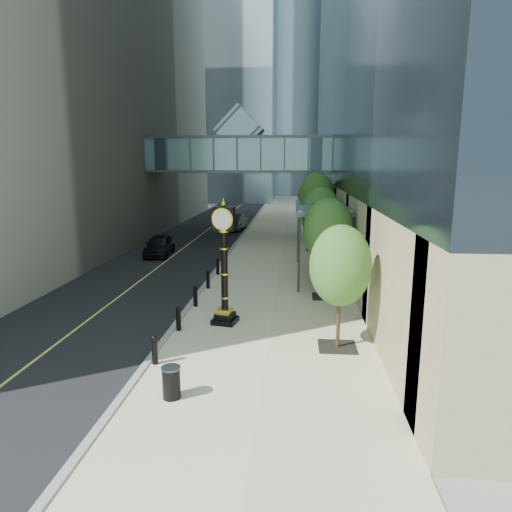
{
  "coord_description": "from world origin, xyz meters",
  "views": [
    {
      "loc": [
        1.94,
        -13.1,
        6.74
      ],
      "look_at": [
        0.28,
        6.34,
        2.77
      ],
      "focal_mm": 32.0,
      "sensor_mm": 36.0,
      "label": 1
    }
  ],
  "objects_px": {
    "trash_bin": "(171,383)",
    "car_far": "(235,222)",
    "pedestrian": "(333,278)",
    "street_clock": "(224,272)",
    "car_near": "(159,245)"
  },
  "relations": [
    {
      "from": "street_clock",
      "to": "car_far",
      "type": "xyz_separation_m",
      "value": [
        -3.25,
        27.91,
        -1.43
      ]
    },
    {
      "from": "street_clock",
      "to": "pedestrian",
      "type": "height_order",
      "value": "street_clock"
    },
    {
      "from": "trash_bin",
      "to": "car_near",
      "type": "xyz_separation_m",
      "value": [
        -6.53,
        20.71,
        0.27
      ]
    },
    {
      "from": "pedestrian",
      "to": "car_far",
      "type": "relative_size",
      "value": 0.3
    },
    {
      "from": "trash_bin",
      "to": "car_far",
      "type": "height_order",
      "value": "car_far"
    },
    {
      "from": "trash_bin",
      "to": "car_near",
      "type": "bearing_deg",
      "value": 107.49
    },
    {
      "from": "street_clock",
      "to": "trash_bin",
      "type": "relative_size",
      "value": 5.74
    },
    {
      "from": "car_far",
      "to": "car_near",
      "type": "bearing_deg",
      "value": 80.16
    },
    {
      "from": "pedestrian",
      "to": "street_clock",
      "type": "bearing_deg",
      "value": 31.26
    },
    {
      "from": "car_near",
      "to": "car_far",
      "type": "distance_m",
      "value": 14.16
    },
    {
      "from": "street_clock",
      "to": "car_far",
      "type": "bearing_deg",
      "value": 108.17
    },
    {
      "from": "street_clock",
      "to": "pedestrian",
      "type": "distance_m",
      "value": 7.23
    },
    {
      "from": "pedestrian",
      "to": "car_far",
      "type": "distance_m",
      "value": 24.24
    },
    {
      "from": "trash_bin",
      "to": "pedestrian",
      "type": "height_order",
      "value": "pedestrian"
    },
    {
      "from": "trash_bin",
      "to": "car_far",
      "type": "bearing_deg",
      "value": 94.44
    }
  ]
}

